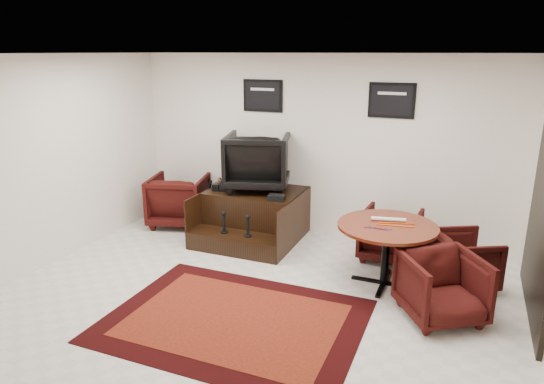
{
  "coord_description": "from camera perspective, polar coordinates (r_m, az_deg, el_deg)",
  "views": [
    {
      "loc": [
        2.18,
        -4.62,
        2.83
      ],
      "look_at": [
        -0.09,
        0.9,
        1.08
      ],
      "focal_mm": 32.0,
      "sensor_mm": 36.0,
      "label": 1
    }
  ],
  "objects": [
    {
      "name": "umbrella_hooked",
      "position": [
        7.88,
        -7.89,
        -1.45
      ],
      "size": [
        0.33,
        0.13,
        0.9
      ],
      "primitive_type": null,
      "color": "black",
      "rests_on": "ground"
    },
    {
      "name": "shine_chair",
      "position": [
        7.48,
        -1.69,
        3.98
      ],
      "size": [
        1.15,
        1.11,
        0.97
      ],
      "primitive_type": "imported",
      "rotation": [
        0.0,
        0.0,
        3.42
      ],
      "color": "black",
      "rests_on": "shine_podium"
    },
    {
      "name": "armchair_side",
      "position": [
        8.27,
        -10.89,
        -0.65
      ],
      "size": [
        1.09,
        1.05,
        0.93
      ],
      "primitive_type": "imported",
      "rotation": [
        0.0,
        0.0,
        3.41
      ],
      "color": "black",
      "rests_on": "ground"
    },
    {
      "name": "table_chair_window",
      "position": [
        6.47,
        21.47,
        -7.19
      ],
      "size": [
        0.94,
        0.96,
        0.75
      ],
      "primitive_type": "imported",
      "rotation": [
        0.0,
        0.0,
        2.06
      ],
      "color": "black",
      "rests_on": "ground"
    },
    {
      "name": "shoes_pair",
      "position": [
        7.59,
        -5.88,
        0.71
      ],
      "size": [
        0.26,
        0.31,
        0.11
      ],
      "color": "black",
      "rests_on": "shine_podium"
    },
    {
      "name": "polish_kit",
      "position": [
        7.0,
        0.52,
        -0.67
      ],
      "size": [
        0.25,
        0.19,
        0.08
      ],
      "primitive_type": "cube",
      "rotation": [
        0.0,
        0.0,
        0.14
      ],
      "color": "black",
      "rests_on": "shine_podium"
    },
    {
      "name": "room_shell",
      "position": [
        5.17,
        1.86,
        4.63
      ],
      "size": [
        6.02,
        5.02,
        2.81
      ],
      "color": "white",
      "rests_on": "ground"
    },
    {
      "name": "paper_roll",
      "position": [
        6.19,
        13.54,
        -3.14
      ],
      "size": [
        0.42,
        0.14,
        0.05
      ],
      "primitive_type": "cylinder",
      "rotation": [
        0.0,
        1.57,
        0.21
      ],
      "color": "silver",
      "rests_on": "meeting_table"
    },
    {
      "name": "meeting_table",
      "position": [
        6.1,
        13.38,
        -4.59
      ],
      "size": [
        1.21,
        1.21,
        0.79
      ],
      "color": "#4D190B",
      "rests_on": "ground"
    },
    {
      "name": "shine_podium",
      "position": [
        7.59,
        -2.09,
        -2.83
      ],
      "size": [
        1.45,
        1.5,
        0.75
      ],
      "color": "black",
      "rests_on": "ground"
    },
    {
      "name": "table_clutter",
      "position": [
        6.05,
        13.96,
        -3.8
      ],
      "size": [
        0.57,
        0.37,
        0.01
      ],
      "color": "#EB4E0D",
      "rests_on": "meeting_table"
    },
    {
      "name": "area_rug",
      "position": [
        5.48,
        -4.45,
        -14.79
      ],
      "size": [
        2.73,
        2.05,
        0.01
      ],
      "color": "black",
      "rests_on": "ground"
    },
    {
      "name": "table_chair_back",
      "position": [
        6.99,
        13.77,
        -4.61
      ],
      "size": [
        0.81,
        0.76,
        0.79
      ],
      "primitive_type": "imported",
      "rotation": [
        0.0,
        0.0,
        3.08
      ],
      "color": "black",
      "rests_on": "ground"
    },
    {
      "name": "ground",
      "position": [
        5.84,
        -2.58,
        -12.7
      ],
      "size": [
        6.0,
        6.0,
        0.0
      ],
      "primitive_type": "plane",
      "color": "beige",
      "rests_on": "ground"
    },
    {
      "name": "table_chair_corner",
      "position": [
        5.64,
        19.38,
        -10.17
      ],
      "size": [
        1.06,
        1.05,
        0.81
      ],
      "primitive_type": "imported",
      "rotation": [
        0.0,
        0.0,
        0.58
      ],
      "color": "black",
      "rests_on": "ground"
    },
    {
      "name": "umbrella_black",
      "position": [
        7.86,
        -8.05,
        -1.62
      ],
      "size": [
        0.32,
        0.12,
        0.87
      ],
      "primitive_type": null,
      "color": "black",
      "rests_on": "ground"
    }
  ]
}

